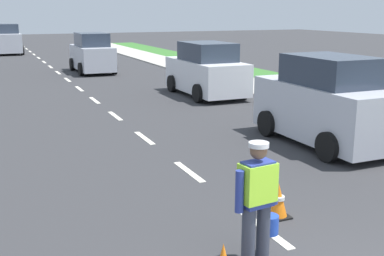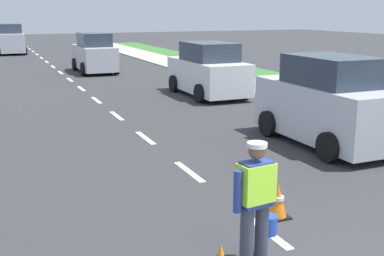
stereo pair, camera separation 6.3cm
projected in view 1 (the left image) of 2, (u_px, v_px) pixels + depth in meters
The scene contains 9 objects.
ground_plane at pixel (66, 79), 23.81m from camera, with size 96.00×96.00×0.00m, color #333335.
sidewalk_right at pixel (333, 108), 16.78m from camera, with size 2.40×72.00×0.14m, color #B2ADA3.
lane_center_line at pixel (54, 70), 27.56m from camera, with size 0.14×46.40×0.01m.
road_worker at pixel (258, 197), 6.30m from camera, with size 0.75×0.43×1.67m.
traffic_cone_far at pixel (278, 201), 7.89m from camera, with size 0.36×0.36×0.58m.
car_parked_far at pixel (206, 71), 19.07m from camera, with size 2.06×4.24×2.07m.
car_parked_curbside at pixel (326, 104), 12.06m from camera, with size 1.98×4.06×2.22m.
car_oncoming_third at pixel (8, 40), 37.28m from camera, with size 2.01×4.22×2.26m.
car_outgoing_far at pixel (92, 54), 26.20m from camera, with size 1.94×4.07×2.10m.
Camera 1 is at (-3.78, -3.20, 3.28)m, focal length 45.71 mm.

